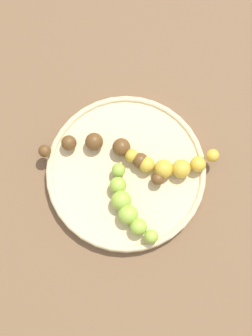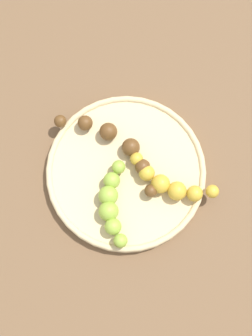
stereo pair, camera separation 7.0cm
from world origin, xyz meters
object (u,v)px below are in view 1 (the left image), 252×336
fruit_bowl (126,172)px  banana_overripe (105,150)px  banana_green (127,206)px  banana_spotted (172,165)px

fruit_bowl → banana_overripe: 0.05m
banana_green → banana_overripe: bearing=-93.8°
fruit_bowl → banana_green: banana_green is taller
banana_green → fruit_bowl: bearing=-113.7°
banana_green → banana_spotted: banana_green is taller
banana_spotted → banana_green: bearing=-47.4°
banana_overripe → fruit_bowl: bearing=-117.3°
banana_green → banana_spotted: size_ratio=0.91×
fruit_bowl → banana_spotted: size_ratio=1.76×
banana_green → banana_spotted: bearing=-163.1°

